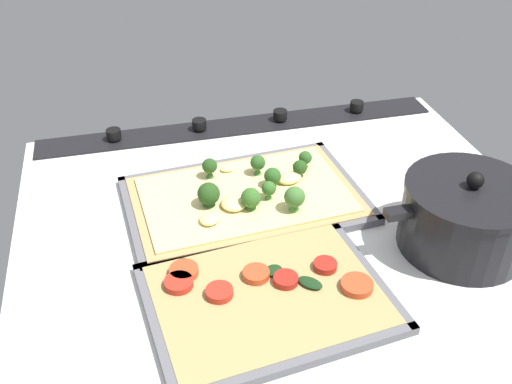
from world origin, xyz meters
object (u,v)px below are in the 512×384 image
baking_tray_front (245,201)px  veggie_pizza_back (266,293)px  cooking_pot (466,217)px  baking_tray_back (267,299)px  broccoli_pizza (247,195)px

baking_tray_front → veggie_pizza_back: 21.87cm
baking_tray_front → cooking_pot: size_ratio=1.55×
baking_tray_back → veggie_pizza_back: bearing=-78.2°
broccoli_pizza → baking_tray_back: 22.24cm
broccoli_pizza → baking_tray_back: size_ratio=1.10×
baking_tray_front → veggie_pizza_back: veggie_pizza_back is taller
baking_tray_back → baking_tray_front: bearing=-95.3°
broccoli_pizza → baking_tray_back: broccoli_pizza is taller
baking_tray_back → veggie_pizza_back: (0.10, -0.47, 0.74)cm
broccoli_pizza → cooking_pot: 33.61cm
baking_tray_front → broccoli_pizza: 1.38cm
veggie_pizza_back → cooking_pot: bearing=-172.7°
broccoli_pizza → cooking_pot: (-28.39, 17.65, 3.54)cm
baking_tray_back → cooking_pot: 31.47cm
cooking_pot → veggie_pizza_back: bearing=7.3°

